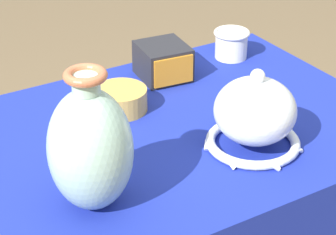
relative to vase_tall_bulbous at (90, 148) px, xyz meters
The scene contains 6 objects.
display_table 0.37m from the vase_tall_bulbous, 31.15° to the left, with size 1.13×0.76×0.70m.
vase_tall_bulbous is the anchor object (origin of this frame).
vase_dome_bell 0.41m from the vase_tall_bulbous, ahead, with size 0.23×0.23×0.20m.
mosaic_tile_box 0.61m from the vase_tall_bulbous, 45.96° to the left, with size 0.14×0.16×0.10m.
pot_squat_ochre 0.41m from the vase_tall_bulbous, 54.76° to the left, with size 0.14×0.14×0.06m, color gold.
cup_wide_ivory 0.80m from the vase_tall_bulbous, 34.00° to the left, with size 0.11×0.11×0.08m.
Camera 1 is at (-0.68, -1.17, 1.51)m, focal length 70.00 mm.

